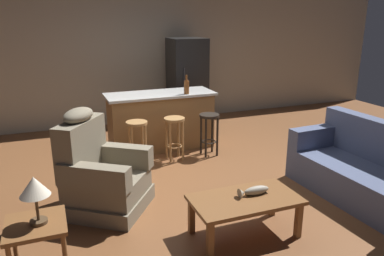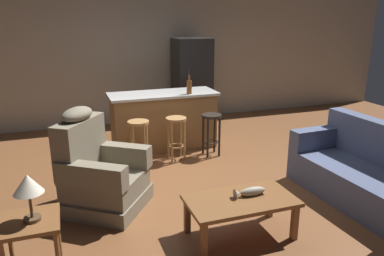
% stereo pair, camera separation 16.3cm
% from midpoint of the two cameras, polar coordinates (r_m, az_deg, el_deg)
% --- Properties ---
extents(ground_plane, '(12.00, 12.00, 0.00)m').
position_cam_midpoint_polar(ground_plane, '(5.32, -1.33, -7.48)').
color(ground_plane, brown).
extents(back_wall, '(12.00, 0.05, 2.60)m').
position_cam_midpoint_polar(back_wall, '(7.91, -9.26, 10.14)').
color(back_wall, '#A89E89').
rests_on(back_wall, ground_plane).
extents(coffee_table, '(1.10, 0.60, 0.42)m').
position_cam_midpoint_polar(coffee_table, '(3.89, 6.88, -11.26)').
color(coffee_table, brown).
rests_on(coffee_table, ground_plane).
extents(fish_figurine, '(0.34, 0.10, 0.10)m').
position_cam_midpoint_polar(fish_figurine, '(3.92, 8.21, -9.49)').
color(fish_figurine, '#4C3823').
rests_on(fish_figurine, coffee_table).
extents(couch, '(0.93, 1.94, 0.94)m').
position_cam_midpoint_polar(couch, '(5.05, 24.38, -6.20)').
color(couch, '#4C5675').
rests_on(couch, ground_plane).
extents(recliner_near_lamp, '(1.17, 1.17, 1.20)m').
position_cam_midpoint_polar(recliner_near_lamp, '(4.49, -14.77, -6.92)').
color(recliner_near_lamp, '#756B56').
rests_on(recliner_near_lamp, ground_plane).
extents(end_table, '(0.48, 0.48, 0.56)m').
position_cam_midpoint_polar(end_table, '(3.48, -23.86, -14.50)').
color(end_table, brown).
rests_on(end_table, ground_plane).
extents(table_lamp, '(0.24, 0.24, 0.41)m').
position_cam_midpoint_polar(table_lamp, '(3.28, -24.21, -8.43)').
color(table_lamp, '#4C3823').
rests_on(table_lamp, end_table).
extents(kitchen_island, '(1.80, 0.70, 0.95)m').
position_cam_midpoint_polar(kitchen_island, '(6.37, -5.51, 1.16)').
color(kitchen_island, olive).
rests_on(kitchen_island, ground_plane).
extents(bar_stool_left, '(0.32, 0.32, 0.68)m').
position_cam_midpoint_polar(bar_stool_left, '(5.66, -9.18, -1.06)').
color(bar_stool_left, '#A87A47').
rests_on(bar_stool_left, ground_plane).
extents(bar_stool_middle, '(0.32, 0.32, 0.68)m').
position_cam_midpoint_polar(bar_stool_middle, '(5.80, -3.49, -0.43)').
color(bar_stool_middle, '#A87A47').
rests_on(bar_stool_middle, ground_plane).
extents(bar_stool_right, '(0.32, 0.32, 0.68)m').
position_cam_midpoint_polar(bar_stool_right, '(6.00, 1.87, 0.17)').
color(bar_stool_right, black).
rests_on(bar_stool_right, ground_plane).
extents(refrigerator, '(0.70, 0.69, 1.76)m').
position_cam_midpoint_polar(refrigerator, '(7.67, -1.36, 6.98)').
color(refrigerator, black).
rests_on(refrigerator, ground_plane).
extents(bottle_tall_green, '(0.09, 0.09, 0.31)m').
position_cam_midpoint_polar(bottle_tall_green, '(6.14, -1.60, 6.28)').
color(bottle_tall_green, brown).
rests_on(bottle_tall_green, kitchen_island).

